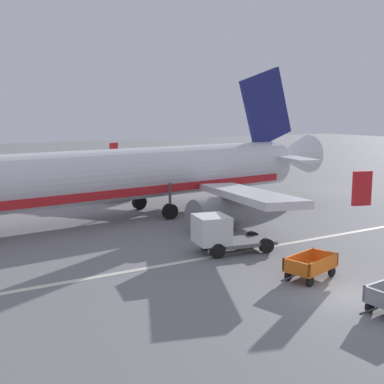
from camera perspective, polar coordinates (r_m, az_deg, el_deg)
ground_plane at (r=21.85m, az=18.57°, el=-11.52°), size 220.00×220.00×0.00m
apron_stripe at (r=27.36m, az=6.00°, el=-6.83°), size 120.00×0.36×0.01m
airplane at (r=35.80m, az=-6.47°, el=1.98°), size 37.67×30.29×11.34m
baggage_cart_third_in_row at (r=23.46m, az=13.53°, el=-8.28°), size 3.62×1.99×1.07m
service_truck_beside_carts at (r=26.69m, az=3.23°, el=-4.77°), size 4.65×2.67×2.10m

